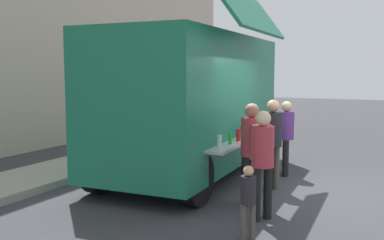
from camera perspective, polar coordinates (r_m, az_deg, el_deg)
The scene contains 8 objects.
ground_plane at distance 8.66m, azimuth 14.08°, elevation -8.92°, with size 60.00×60.00×0.00m, color #38383D.
food_truck_main at distance 9.48m, azimuth 0.14°, elevation 2.57°, with size 5.59×3.12×3.78m.
trash_bin at distance 14.51m, azimuth -0.33°, elevation -0.55°, with size 0.60×0.60×1.05m, color #2E6439.
customer_front_ordering at distance 8.41m, azimuth 10.38°, elevation -2.12°, with size 0.35×0.35×1.72m.
customer_mid_with_backpack at distance 7.36m, azimuth 7.87°, elevation -3.06°, with size 0.50×0.55×1.72m.
customer_rear_waiting at distance 6.70m, azimuth 9.12°, elevation -4.53°, with size 0.34×0.34×1.66m.
customer_extra_browsing at distance 9.69m, azimuth 12.08°, elevation -1.45°, with size 0.33×0.33×1.61m.
child_near_queue at distance 5.96m, azimuth 7.27°, elevation -9.72°, with size 0.21×0.21×1.01m.
Camera 1 is at (-8.17, -1.78, 2.23)m, focal length 41.25 mm.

